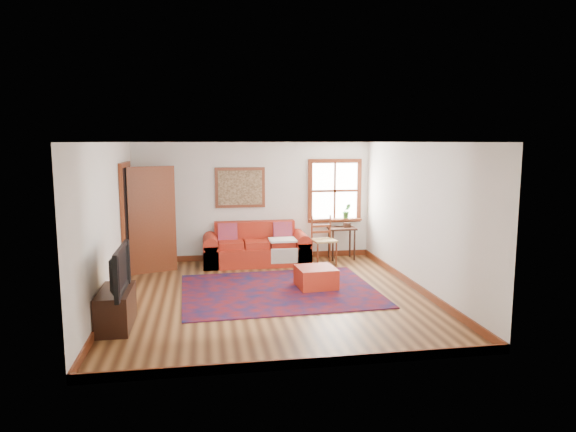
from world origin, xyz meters
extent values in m
plane|color=#482713|center=(0.00, 0.00, 0.00)|extent=(5.50, 5.50, 0.00)
cube|color=silver|center=(0.00, 2.75, 1.25)|extent=(5.00, 0.04, 2.50)
cube|color=silver|center=(0.00, -2.75, 1.25)|extent=(5.00, 0.04, 2.50)
cube|color=silver|center=(-2.50, 0.00, 1.25)|extent=(0.04, 5.50, 2.50)
cube|color=silver|center=(2.50, 0.00, 1.25)|extent=(0.04, 5.50, 2.50)
cube|color=white|center=(0.00, 0.00, 2.50)|extent=(5.00, 5.50, 0.04)
cube|color=maroon|center=(0.00, 2.73, 0.06)|extent=(5.00, 0.03, 0.12)
cube|color=maroon|center=(-2.48, 0.00, 0.06)|extent=(0.03, 5.50, 0.12)
cube|color=maroon|center=(2.48, 0.00, 0.06)|extent=(0.03, 5.50, 0.12)
cube|color=white|center=(1.75, 2.73, 1.45)|extent=(1.00, 0.02, 1.20)
cube|color=maroon|center=(1.75, 2.72, 2.09)|extent=(1.18, 0.06, 0.09)
cube|color=maroon|center=(1.75, 2.72, 0.80)|extent=(1.18, 0.06, 0.09)
cube|color=maroon|center=(1.21, 2.72, 1.45)|extent=(0.09, 0.06, 1.20)
cube|color=maroon|center=(2.29, 2.72, 1.45)|extent=(0.09, 0.06, 1.20)
cube|color=maroon|center=(1.75, 2.72, 1.45)|extent=(1.00, 0.04, 0.05)
cube|color=maroon|center=(1.75, 2.65, 0.83)|extent=(1.15, 0.20, 0.04)
imported|color=#2B6A25|center=(2.00, 2.63, 1.01)|extent=(0.18, 0.15, 0.33)
cube|color=black|center=(-2.49, 1.60, 1.02)|extent=(0.02, 0.90, 2.05)
cube|color=maroon|center=(-2.46, 1.11, 1.02)|extent=(0.06, 0.09, 2.05)
cube|color=maroon|center=(-2.46, 2.10, 1.02)|extent=(0.06, 0.09, 2.05)
cube|color=maroon|center=(-2.46, 1.60, 2.09)|extent=(0.06, 1.08, 0.09)
cube|color=maroon|center=(-2.04, 1.90, 1.02)|extent=(0.86, 0.35, 2.05)
cube|color=silver|center=(-2.04, 1.90, 1.13)|extent=(0.56, 0.22, 1.33)
cube|color=maroon|center=(-0.30, 2.73, 1.55)|extent=(1.05, 0.04, 0.85)
cube|color=tan|center=(-0.30, 2.69, 1.55)|extent=(0.92, 0.03, 0.72)
cube|color=#610D11|center=(0.17, 0.27, 0.01)|extent=(3.33, 2.71, 0.02)
cube|color=#AA2715|center=(-0.01, 2.27, 0.19)|extent=(2.17, 0.90, 0.38)
cube|color=#AA2715|center=(-0.01, 2.60, 0.61)|extent=(1.69, 0.25, 0.47)
cube|color=#AA2715|center=(-0.95, 2.27, 0.24)|extent=(0.30, 0.90, 0.47)
cube|color=#AA2715|center=(0.92, 2.27, 0.24)|extent=(0.30, 0.90, 0.47)
cube|color=#C43F1B|center=(-0.59, 2.44, 0.64)|extent=(0.40, 0.19, 0.41)
cube|color=#C43F1B|center=(0.56, 2.44, 0.64)|extent=(0.40, 0.19, 0.41)
cube|color=silver|center=(0.51, 2.10, 0.52)|extent=(0.55, 0.49, 0.04)
cube|color=#AA2715|center=(0.82, 0.36, 0.18)|extent=(0.69, 0.69, 0.36)
cube|color=black|center=(1.85, 2.45, 0.67)|extent=(0.57, 0.43, 0.04)
cylinder|color=black|center=(1.61, 2.27, 0.32)|extent=(0.04, 0.04, 0.65)
cylinder|color=black|center=(2.08, 2.27, 0.32)|extent=(0.04, 0.04, 0.65)
cylinder|color=black|center=(1.61, 2.62, 0.32)|extent=(0.04, 0.04, 0.65)
cylinder|color=black|center=(2.08, 2.62, 0.32)|extent=(0.04, 0.04, 0.65)
cube|color=tan|center=(1.36, 2.05, 0.49)|extent=(0.51, 0.49, 0.04)
cylinder|color=maroon|center=(1.19, 1.84, 0.24)|extent=(0.04, 0.04, 0.47)
cylinder|color=maroon|center=(1.58, 1.88, 0.24)|extent=(0.04, 0.04, 0.47)
cylinder|color=maroon|center=(1.14, 2.21, 0.49)|extent=(0.04, 0.04, 0.99)
cylinder|color=maroon|center=(1.54, 2.26, 0.49)|extent=(0.04, 0.04, 0.99)
cube|color=maroon|center=(1.34, 2.24, 0.77)|extent=(0.40, 0.07, 0.30)
cube|color=black|center=(-2.27, -1.05, 0.26)|extent=(0.43, 0.95, 0.52)
imported|color=black|center=(-2.25, -1.20, 0.83)|extent=(0.14, 1.08, 0.62)
cylinder|color=silver|center=(-2.22, -0.68, 0.61)|extent=(0.12, 0.12, 0.18)
cylinder|color=#FFA53F|center=(-2.22, -0.68, 0.58)|extent=(0.07, 0.07, 0.12)
camera|label=1|loc=(-1.05, -8.06, 2.51)|focal=32.00mm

